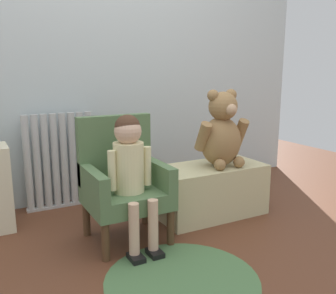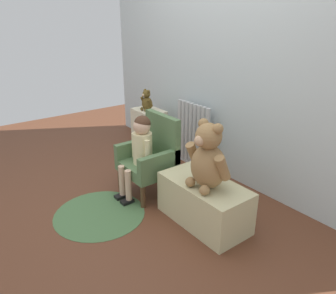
# 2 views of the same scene
# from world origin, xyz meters

# --- Properties ---
(ground_plane) EXTENTS (6.00, 6.00, 0.00)m
(ground_plane) POSITION_xyz_m (0.00, 0.00, 0.00)
(ground_plane) COLOR brown
(back_wall) EXTENTS (3.80, 0.05, 2.40)m
(back_wall) POSITION_xyz_m (0.00, 1.32, 1.20)
(back_wall) COLOR silver
(back_wall) RESTS_ON ground_plane
(radiator) EXTENTS (0.50, 0.05, 0.68)m
(radiator) POSITION_xyz_m (-0.30, 1.19, 0.34)
(radiator) COLOR #B9BABA
(radiator) RESTS_ON ground_plane
(child_armchair) EXTENTS (0.45, 0.41, 0.72)m
(child_armchair) POSITION_xyz_m (-0.08, 0.51, 0.35)
(child_armchair) COLOR #516F46
(child_armchair) RESTS_ON ground_plane
(child_figure) EXTENTS (0.25, 0.35, 0.74)m
(child_figure) POSITION_xyz_m (-0.08, 0.40, 0.49)
(child_figure) COLOR beige
(child_figure) RESTS_ON ground_plane
(low_bench) EXTENTS (0.73, 0.37, 0.35)m
(low_bench) POSITION_xyz_m (0.57, 0.56, 0.17)
(low_bench) COLOR #C2BA89
(low_bench) RESTS_ON ground_plane
(large_teddy_bear) EXTENTS (0.37, 0.26, 0.51)m
(large_teddy_bear) POSITION_xyz_m (0.62, 0.53, 0.57)
(large_teddy_bear) COLOR olive
(large_teddy_bear) RESTS_ON low_bench
(floor_rug) EXTENTS (0.74, 0.74, 0.01)m
(floor_rug) POSITION_xyz_m (-0.02, -0.06, 0.00)
(floor_rug) COLOR #476C40
(floor_rug) RESTS_ON ground_plane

